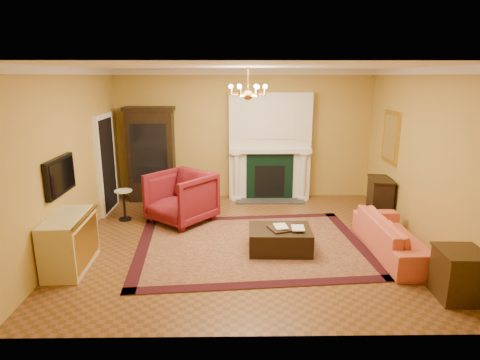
{
  "coord_description": "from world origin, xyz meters",
  "views": [
    {
      "loc": [
        -0.22,
        -6.69,
        2.86
      ],
      "look_at": [
        -0.13,
        0.3,
        1.04
      ],
      "focal_mm": 30.0,
      "sensor_mm": 36.0,
      "label": 1
    }
  ],
  "objects_px": {
    "pedestal_table": "(124,203)",
    "coral_sofa": "(397,231)",
    "wingback_armchair": "(181,195)",
    "china_cabinet": "(152,156)",
    "console_table": "(380,198)",
    "commode": "(70,242)",
    "leather_ottoman": "(280,239)",
    "end_table": "(460,276)"
  },
  "relations": [
    {
      "from": "pedestal_table",
      "to": "coral_sofa",
      "type": "distance_m",
      "value": 5.17
    },
    {
      "from": "wingback_armchair",
      "to": "china_cabinet",
      "type": "bearing_deg",
      "value": 159.22
    },
    {
      "from": "china_cabinet",
      "to": "pedestal_table",
      "type": "distance_m",
      "value": 1.6
    },
    {
      "from": "china_cabinet",
      "to": "console_table",
      "type": "xyz_separation_m",
      "value": [
        4.94,
        -1.29,
        -0.65
      ]
    },
    {
      "from": "pedestal_table",
      "to": "china_cabinet",
      "type": "bearing_deg",
      "value": 77.75
    },
    {
      "from": "china_cabinet",
      "to": "commode",
      "type": "relative_size",
      "value": 1.88
    },
    {
      "from": "china_cabinet",
      "to": "coral_sofa",
      "type": "xyz_separation_m",
      "value": [
        4.59,
        -3.07,
        -0.64
      ]
    },
    {
      "from": "china_cabinet",
      "to": "console_table",
      "type": "distance_m",
      "value": 5.14
    },
    {
      "from": "pedestal_table",
      "to": "console_table",
      "type": "height_order",
      "value": "console_table"
    },
    {
      "from": "wingback_armchair",
      "to": "leather_ottoman",
      "type": "relative_size",
      "value": 1.09
    },
    {
      "from": "commode",
      "to": "coral_sofa",
      "type": "xyz_separation_m",
      "value": [
        5.16,
        0.44,
        -0.01
      ]
    },
    {
      "from": "china_cabinet",
      "to": "end_table",
      "type": "bearing_deg",
      "value": -43.55
    },
    {
      "from": "china_cabinet",
      "to": "commode",
      "type": "distance_m",
      "value": 3.61
    },
    {
      "from": "commode",
      "to": "end_table",
      "type": "distance_m",
      "value": 5.53
    },
    {
      "from": "end_table",
      "to": "coral_sofa",
      "type": "bearing_deg",
      "value": 101.66
    },
    {
      "from": "coral_sofa",
      "to": "leather_ottoman",
      "type": "bearing_deg",
      "value": 85.09
    },
    {
      "from": "pedestal_table",
      "to": "coral_sofa",
      "type": "bearing_deg",
      "value": -18.66
    },
    {
      "from": "pedestal_table",
      "to": "console_table",
      "type": "bearing_deg",
      "value": 1.39
    },
    {
      "from": "pedestal_table",
      "to": "end_table",
      "type": "xyz_separation_m",
      "value": [
        5.19,
        -3.05,
        -0.04
      ]
    },
    {
      "from": "leather_ottoman",
      "to": "end_table",
      "type": "bearing_deg",
      "value": -32.86
    },
    {
      "from": "wingback_armchair",
      "to": "coral_sofa",
      "type": "distance_m",
      "value": 4.03
    },
    {
      "from": "coral_sofa",
      "to": "leather_ottoman",
      "type": "distance_m",
      "value": 1.92
    },
    {
      "from": "wingback_armchair",
      "to": "leather_ottoman",
      "type": "bearing_deg",
      "value": 1.78
    },
    {
      "from": "commode",
      "to": "china_cabinet",
      "type": "bearing_deg",
      "value": 78.35
    },
    {
      "from": "end_table",
      "to": "console_table",
      "type": "relative_size",
      "value": 0.81
    },
    {
      "from": "china_cabinet",
      "to": "pedestal_table",
      "type": "xyz_separation_m",
      "value": [
        -0.31,
        -1.42,
        -0.68
      ]
    },
    {
      "from": "commode",
      "to": "console_table",
      "type": "relative_size",
      "value": 1.4
    },
    {
      "from": "console_table",
      "to": "wingback_armchair",
      "type": "bearing_deg",
      "value": -167.72
    },
    {
      "from": "end_table",
      "to": "console_table",
      "type": "bearing_deg",
      "value": 88.92
    },
    {
      "from": "china_cabinet",
      "to": "wingback_armchair",
      "type": "distance_m",
      "value": 1.83
    },
    {
      "from": "china_cabinet",
      "to": "wingback_armchair",
      "type": "height_order",
      "value": "china_cabinet"
    },
    {
      "from": "coral_sofa",
      "to": "console_table",
      "type": "distance_m",
      "value": 1.82
    },
    {
      "from": "commode",
      "to": "console_table",
      "type": "xyz_separation_m",
      "value": [
        5.51,
        2.22,
        -0.02
      ]
    },
    {
      "from": "china_cabinet",
      "to": "coral_sofa",
      "type": "height_order",
      "value": "china_cabinet"
    },
    {
      "from": "commode",
      "to": "coral_sofa",
      "type": "bearing_deg",
      "value": 2.46
    },
    {
      "from": "wingback_armchair",
      "to": "end_table",
      "type": "bearing_deg",
      "value": 3.54
    },
    {
      "from": "wingback_armchair",
      "to": "coral_sofa",
      "type": "height_order",
      "value": "wingback_armchair"
    },
    {
      "from": "commode",
      "to": "coral_sofa",
      "type": "height_order",
      "value": "commode"
    },
    {
      "from": "console_table",
      "to": "leather_ottoman",
      "type": "relative_size",
      "value": 0.77
    },
    {
      "from": "china_cabinet",
      "to": "console_table",
      "type": "relative_size",
      "value": 2.63
    },
    {
      "from": "end_table",
      "to": "leather_ottoman",
      "type": "distance_m",
      "value": 2.67
    },
    {
      "from": "china_cabinet",
      "to": "commode",
      "type": "bearing_deg",
      "value": -100.33
    }
  ]
}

